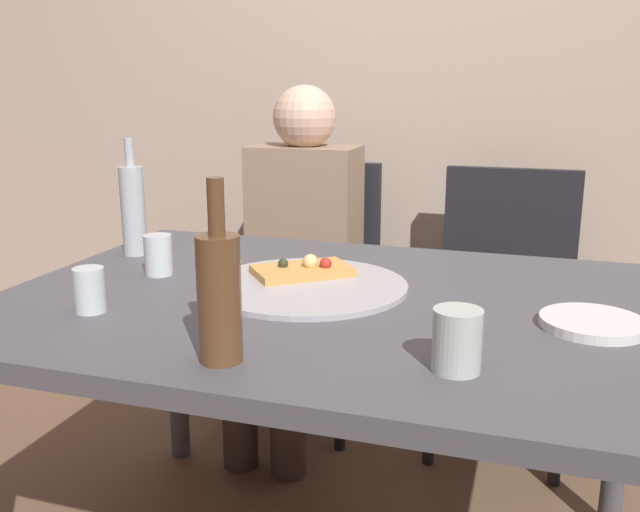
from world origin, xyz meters
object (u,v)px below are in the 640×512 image
object	(u,v)px
pizza_slice_last	(303,270)
plate_stack	(593,323)
chair_right	(505,290)
wine_bottle	(219,294)
beer_bottle	(133,209)
wine_glass	(457,340)
chair_left	(311,273)
tumbler_near	(158,255)
guest_in_sweater	(296,248)
dining_table	(333,330)
pizza_tray	(306,286)
tumbler_far	(90,290)

from	to	relation	value
pizza_slice_last	plate_stack	distance (m)	0.64
plate_stack	chair_right	world-z (taller)	chair_right
wine_bottle	beer_bottle	xyz separation A→B (m)	(-0.53, 0.59, 0.01)
chair_right	wine_bottle	bearing A→B (deg)	72.99
wine_glass	chair_left	size ratio (longest dim) A/B	0.11
tumbler_near	plate_stack	xyz separation A→B (m)	(0.96, -0.08, -0.04)
chair_left	guest_in_sweater	size ratio (longest dim) A/B	0.77
dining_table	wine_glass	distance (m)	0.45
chair_right	wine_glass	bearing A→B (deg)	88.93
tumbler_near	wine_glass	size ratio (longest dim) A/B	0.95
pizza_tray	wine_glass	world-z (taller)	wine_glass
tumbler_near	chair_right	xyz separation A→B (m)	(0.76, 0.86, -0.27)
beer_bottle	wine_bottle	bearing A→B (deg)	-47.70
tumbler_far	guest_in_sweater	xyz separation A→B (m)	(0.08, 0.99, -0.13)
wine_bottle	chair_right	xyz separation A→B (m)	(0.39, 1.29, -0.33)
dining_table	plate_stack	bearing A→B (deg)	-3.63
pizza_tray	tumbler_near	distance (m)	0.37
dining_table	pizza_tray	distance (m)	0.12
pizza_tray	wine_bottle	bearing A→B (deg)	-90.01
wine_glass	guest_in_sweater	bearing A→B (deg)	121.53
wine_bottle	pizza_tray	bearing A→B (deg)	89.99
dining_table	wine_glass	bearing A→B (deg)	-46.15
guest_in_sweater	pizza_tray	bearing A→B (deg)	111.50
dining_table	guest_in_sweater	world-z (taller)	guest_in_sweater
beer_bottle	tumbler_far	distance (m)	0.48
chair_left	pizza_slice_last	bearing A→B (deg)	107.45
chair_left	dining_table	bearing A→B (deg)	111.40
dining_table	pizza_tray	bearing A→B (deg)	149.58
pizza_slice_last	chair_right	size ratio (longest dim) A/B	0.28
dining_table	plate_stack	world-z (taller)	plate_stack
tumbler_far	chair_right	distance (m)	1.39
pizza_tray	chair_right	world-z (taller)	chair_right
pizza_tray	guest_in_sweater	size ratio (longest dim) A/B	0.39
chair_right	guest_in_sweater	distance (m)	0.70
dining_table	pizza_tray	size ratio (longest dim) A/B	3.13
wine_bottle	beer_bottle	size ratio (longest dim) A/B	0.99
pizza_tray	tumbler_near	world-z (taller)	tumbler_near
pizza_tray	tumbler_near	xyz separation A→B (m)	(-0.37, 0.00, 0.04)
chair_left	guest_in_sweater	bearing A→B (deg)	90.00
dining_table	wine_bottle	world-z (taller)	wine_bottle
chair_right	guest_in_sweater	size ratio (longest dim) A/B	0.77
wine_bottle	chair_left	distance (m)	1.36
plate_stack	tumbler_far	bearing A→B (deg)	-167.72
plate_stack	pizza_slice_last	bearing A→B (deg)	167.08
pizza_slice_last	tumbler_far	distance (m)	0.48
pizza_tray	pizza_slice_last	world-z (taller)	pizza_slice_last
wine_glass	pizza_tray	bearing A→B (deg)	136.50
wine_glass	plate_stack	world-z (taller)	wine_glass
pizza_tray	wine_glass	bearing A→B (deg)	-43.50
plate_stack	guest_in_sweater	world-z (taller)	guest_in_sweater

